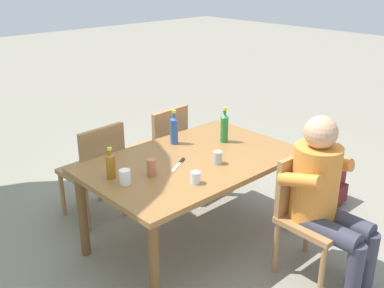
{
  "coord_description": "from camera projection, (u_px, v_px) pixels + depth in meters",
  "views": [
    {
      "loc": [
        -2.11,
        -2.27,
        2.08
      ],
      "look_at": [
        0.0,
        0.0,
        0.84
      ],
      "focal_mm": 42.24,
      "sensor_mm": 36.0,
      "label": 1
    }
  ],
  "objects": [
    {
      "name": "ground_plane",
      "position": [
        192.0,
        240.0,
        3.65
      ],
      "size": [
        24.0,
        24.0,
        0.0
      ],
      "primitive_type": "plane",
      "color": "gray"
    },
    {
      "name": "dining_table",
      "position": [
        192.0,
        169.0,
        3.41
      ],
      "size": [
        1.59,
        1.01,
        0.72
      ],
      "color": "olive",
      "rests_on": "ground_plane"
    },
    {
      "name": "chair_near_right",
      "position": [
        308.0,
        209.0,
        3.15
      ],
      "size": [
        0.45,
        0.45,
        0.87
      ],
      "color": "#A37547",
      "rests_on": "ground_plane"
    },
    {
      "name": "chair_far_right",
      "position": [
        162.0,
        146.0,
        4.25
      ],
      "size": [
        0.47,
        0.47,
        0.87
      ],
      "color": "#A37547",
      "rests_on": "ground_plane"
    },
    {
      "name": "chair_far_left",
      "position": [
        96.0,
        167.0,
        3.79
      ],
      "size": [
        0.46,
        0.46,
        0.87
      ],
      "color": "#A37547",
      "rests_on": "ground_plane"
    },
    {
      "name": "person_in_white_shirt",
      "position": [
        325.0,
        193.0,
        3.01
      ],
      "size": [
        0.47,
        0.61,
        1.18
      ],
      "color": "orange",
      "rests_on": "ground_plane"
    },
    {
      "name": "bottle_green",
      "position": [
        224.0,
        127.0,
        3.66
      ],
      "size": [
        0.06,
        0.06,
        0.29
      ],
      "color": "#287A38",
      "rests_on": "dining_table"
    },
    {
      "name": "bottle_blue",
      "position": [
        174.0,
        129.0,
        3.63
      ],
      "size": [
        0.06,
        0.06,
        0.28
      ],
      "color": "#2D56A3",
      "rests_on": "dining_table"
    },
    {
      "name": "bottle_amber",
      "position": [
        111.0,
        165.0,
        3.05
      ],
      "size": [
        0.06,
        0.06,
        0.22
      ],
      "color": "#996019",
      "rests_on": "dining_table"
    },
    {
      "name": "cup_steel",
      "position": [
        218.0,
        158.0,
        3.29
      ],
      "size": [
        0.07,
        0.07,
        0.09
      ],
      "primitive_type": "cylinder",
      "color": "#B2B7BC",
      "rests_on": "dining_table"
    },
    {
      "name": "cup_glass",
      "position": [
        195.0,
        178.0,
        2.99
      ],
      "size": [
        0.07,
        0.07,
        0.08
      ],
      "primitive_type": "cylinder",
      "color": "silver",
      "rests_on": "dining_table"
    },
    {
      "name": "cup_white",
      "position": [
        125.0,
        177.0,
        2.98
      ],
      "size": [
        0.08,
        0.08,
        0.1
      ],
      "primitive_type": "cylinder",
      "color": "white",
      "rests_on": "dining_table"
    },
    {
      "name": "cup_terracotta",
      "position": [
        152.0,
        167.0,
        3.1
      ],
      "size": [
        0.07,
        0.07,
        0.12
      ],
      "primitive_type": "cylinder",
      "color": "#BC6B47",
      "rests_on": "dining_table"
    },
    {
      "name": "table_knife",
      "position": [
        179.0,
        164.0,
        3.29
      ],
      "size": [
        0.22,
        0.13,
        0.01
      ],
      "color": "silver",
      "rests_on": "dining_table"
    },
    {
      "name": "backpack_by_near_side",
      "position": [
        329.0,
        185.0,
        4.15
      ],
      "size": [
        0.31,
        0.23,
        0.39
      ],
      "color": "maroon",
      "rests_on": "ground_plane"
    }
  ]
}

